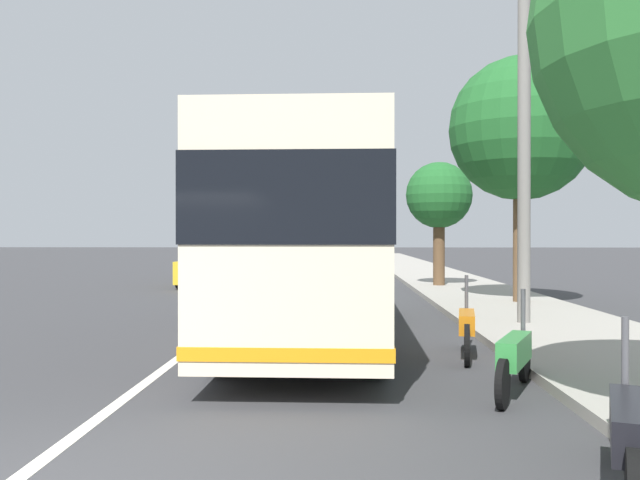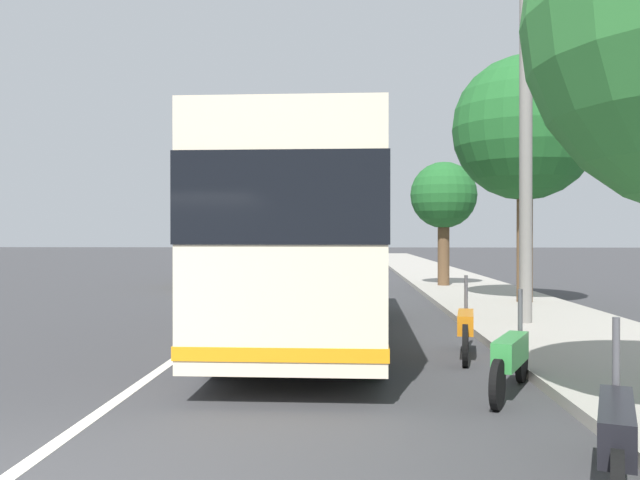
% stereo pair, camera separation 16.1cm
% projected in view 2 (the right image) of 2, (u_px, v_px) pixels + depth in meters
% --- Properties ---
extents(sidewalk_curb, '(110.00, 3.60, 0.14)m').
position_uv_depth(sidewalk_curb, '(543.00, 322.00, 14.42)').
color(sidewalk_curb, '#9E998E').
rests_on(sidewalk_curb, ground).
extents(lane_divider_line, '(110.00, 0.16, 0.01)m').
position_uv_depth(lane_divider_line, '(227.00, 323.00, 14.72)').
color(lane_divider_line, silver).
rests_on(lane_divider_line, ground).
extents(coach_bus, '(10.42, 2.65, 3.49)m').
position_uv_depth(coach_bus, '(314.00, 234.00, 12.53)').
color(coach_bus, beige).
rests_on(coach_bus, ground).
extents(motorcycle_angled, '(2.12, 0.88, 1.25)m').
position_uv_depth(motorcycle_angled, '(617.00, 436.00, 4.85)').
color(motorcycle_angled, black).
rests_on(motorcycle_angled, ground).
extents(motorcycle_mid_row, '(1.97, 0.93, 1.23)m').
position_uv_depth(motorcycle_mid_row, '(511.00, 357.00, 8.05)').
color(motorcycle_mid_row, black).
rests_on(motorcycle_mid_row, ground).
extents(motorcycle_nearest_curb, '(2.16, 0.47, 1.26)m').
position_uv_depth(motorcycle_nearest_curb, '(466.00, 328.00, 10.54)').
color(motorcycle_nearest_curb, black).
rests_on(motorcycle_nearest_curb, ground).
extents(car_ahead_same_lane, '(4.04, 1.90, 1.52)m').
position_uv_depth(car_ahead_same_lane, '(215.00, 267.00, 25.70)').
color(car_ahead_same_lane, gold).
rests_on(car_ahead_same_lane, ground).
extents(car_behind_bus, '(4.44, 1.91, 1.57)m').
position_uv_depth(car_behind_bus, '(237.00, 261.00, 30.87)').
color(car_behind_bus, gold).
rests_on(car_behind_bus, ground).
extents(roadside_tree_mid_block, '(3.90, 3.90, 6.80)m').
position_uv_depth(roadside_tree_mid_block, '(525.00, 129.00, 18.04)').
color(roadside_tree_mid_block, brown).
rests_on(roadside_tree_mid_block, ground).
extents(roadside_tree_far_block, '(2.40, 2.40, 4.62)m').
position_uv_depth(roadside_tree_far_block, '(444.00, 197.00, 24.16)').
color(roadside_tree_far_block, brown).
rests_on(roadside_tree_far_block, ground).
extents(utility_pole, '(0.26, 0.26, 7.76)m').
position_uv_depth(utility_pole, '(526.00, 141.00, 13.69)').
color(utility_pole, slate).
rests_on(utility_pole, ground).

